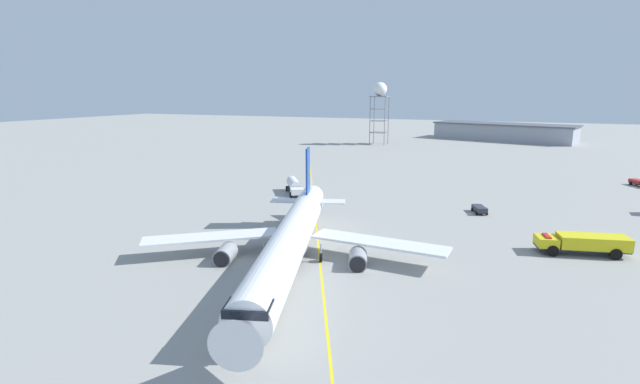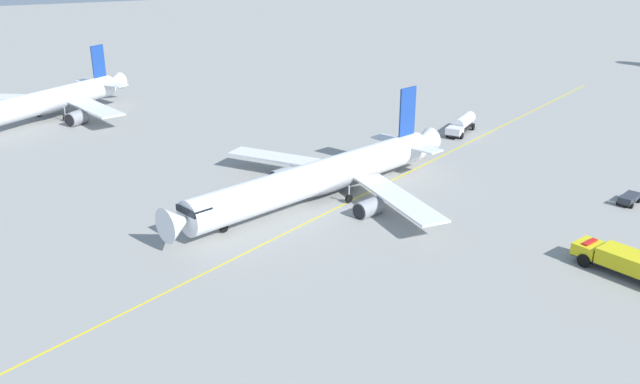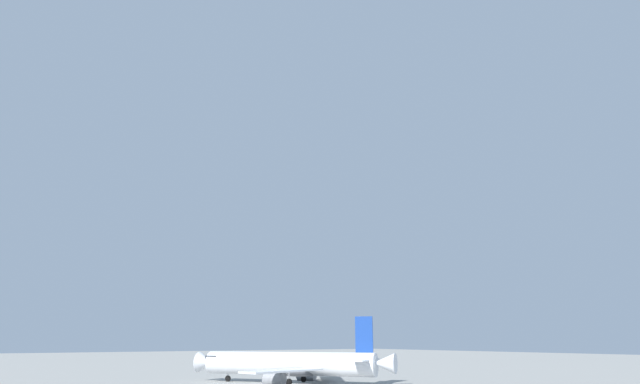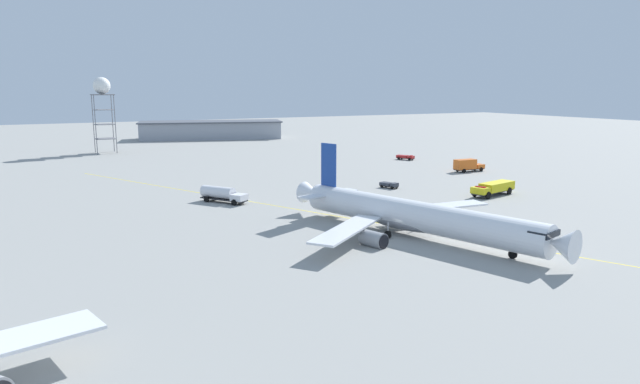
{
  "view_description": "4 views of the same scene",
  "coord_description": "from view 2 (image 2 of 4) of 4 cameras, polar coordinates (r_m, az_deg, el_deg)",
  "views": [
    {
      "loc": [
        -46.27,
        -23.81,
        19.98
      ],
      "look_at": [
        18.93,
        3.04,
        4.49
      ],
      "focal_mm": 25.5,
      "sensor_mm": 36.0,
      "label": 1
    },
    {
      "loc": [
        -36.58,
        -71.37,
        31.16
      ],
      "look_at": [
        -2.58,
        -4.38,
        2.22
      ],
      "focal_mm": 37.04,
      "sensor_mm": 36.0,
      "label": 2
    },
    {
      "loc": [
        57.59,
        5.16,
        7.74
      ],
      "look_at": [
        51.48,
        9.25,
        9.87
      ],
      "focal_mm": 28.71,
      "sensor_mm": 36.0,
      "label": 3
    },
    {
      "loc": [
        -63.83,
        46.3,
        20.67
      ],
      "look_at": [
        18.93,
        3.04,
        3.44
      ],
      "focal_mm": 31.89,
      "sensor_mm": 36.0,
      "label": 4
    }
  ],
  "objects": [
    {
      "name": "airliner_secondary",
      "position": [
        130.73,
        -22.68,
        7.11
      ],
      "size": [
        34.01,
        29.44,
        11.77
      ],
      "rotation": [
        0.0,
        0.0,
        3.77
      ],
      "color": "white",
      "rests_on": "ground_plane"
    },
    {
      "name": "taxiway_centreline",
      "position": [
        81.46,
        1.37,
        -1.42
      ],
      "size": [
        170.14,
        78.02,
        0.01
      ],
      "rotation": [
        0.0,
        0.0,
        3.57
      ],
      "color": "yellow",
      "rests_on": "ground_plane"
    },
    {
      "name": "ground_plane",
      "position": [
        86.04,
        0.21,
        -0.16
      ],
      "size": [
        600.0,
        600.0,
        0.0
      ],
      "primitive_type": "plane",
      "color": "gray"
    },
    {
      "name": "fuel_tanker_truck",
      "position": [
        115.75,
        12.17,
        5.79
      ],
      "size": [
        9.04,
        7.11,
        2.87
      ],
      "rotation": [
        0.0,
        0.0,
        3.73
      ],
      "color": "#232326",
      "rests_on": "ground_plane"
    },
    {
      "name": "fire_tender_truck",
      "position": [
        71.55,
        25.27,
        -5.56
      ],
      "size": [
        5.28,
        11.13,
        2.5
      ],
      "rotation": [
        0.0,
        0.0,
        1.79
      ],
      "color": "#232326",
      "rests_on": "ground_plane"
    },
    {
      "name": "baggage_truck_truck",
      "position": [
        91.26,
        25.16,
        -0.51
      ],
      "size": [
        4.2,
        2.91,
        1.22
      ],
      "rotation": [
        0.0,
        0.0,
        3.49
      ],
      "color": "#232326",
      "rests_on": "ground_plane"
    },
    {
      "name": "airliner_main",
      "position": [
        83.67,
        0.14,
        1.26
      ],
      "size": [
        44.33,
        36.25,
        12.11
      ],
      "rotation": [
        0.0,
        0.0,
        3.43
      ],
      "color": "white",
      "rests_on": "ground_plane"
    }
  ]
}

